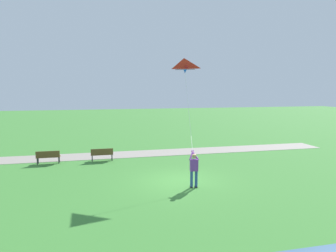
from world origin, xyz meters
TOP-DOWN VIEW (x-y plane):
  - ground_plane at (0.00, 0.00)m, footprint 120.00×120.00m
  - walkway_path at (7.35, 2.00)m, footprint 2.47×32.01m
  - person_kite_flyer at (-1.15, -0.40)m, footprint 0.62×0.52m
  - flying_kite at (1.57, -0.67)m, footprint 2.88×1.32m
  - park_bench_near_walkway at (5.68, 4.00)m, footprint 0.44×1.50m
  - park_bench_far_walkway at (5.69, 7.50)m, footprint 0.44×1.50m

SIDE VIEW (x-z plane):
  - ground_plane at x=0.00m, z-range 0.00..0.00m
  - walkway_path at x=7.35m, z-range 0.00..0.02m
  - park_bench_near_walkway at x=5.68m, z-range 0.07..0.95m
  - park_bench_far_walkway at x=5.69m, z-range 0.07..0.95m
  - person_kite_flyer at x=-1.15m, z-range 0.13..1.96m
  - flying_kite at x=1.57m, z-range 3.79..8.69m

